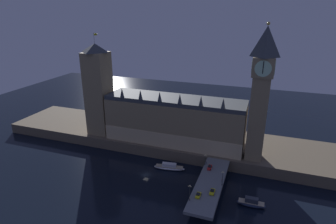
# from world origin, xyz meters

# --- Properties ---
(ground_plane) EXTENTS (400.00, 400.00, 0.00)m
(ground_plane) POSITION_xyz_m (0.00, 0.00, 0.00)
(ground_plane) COLOR black
(embankment) EXTENTS (220.00, 42.00, 6.41)m
(embankment) POSITION_xyz_m (0.00, 39.00, 3.21)
(embankment) COLOR brown
(embankment) RESTS_ON ground_plane
(parliament_hall) EXTENTS (81.10, 21.51, 32.65)m
(parliament_hall) POSITION_xyz_m (5.31, 31.08, 19.96)
(parliament_hall) COLOR #8E7A56
(parliament_hall) RESTS_ON embankment
(clock_tower) EXTENTS (10.51, 10.62, 69.58)m
(clock_tower) POSITION_xyz_m (51.50, 25.74, 43.22)
(clock_tower) COLOR #8E7A56
(clock_tower) RESTS_ON embankment
(victoria_tower) EXTENTS (13.67, 13.67, 62.28)m
(victoria_tower) POSITION_xyz_m (-43.34, 28.20, 34.65)
(victoria_tower) COLOR #8E7A56
(victoria_tower) RESTS_ON embankment
(bridge) EXTENTS (11.76, 46.00, 6.39)m
(bridge) POSITION_xyz_m (34.45, -5.00, 4.23)
(bridge) COLOR slate
(bridge) RESTS_ON ground_plane
(car_northbound_lead) EXTENTS (1.85, 4.26, 1.54)m
(car_northbound_lead) POSITION_xyz_m (31.86, 6.94, 7.10)
(car_northbound_lead) COLOR red
(car_northbound_lead) RESTS_ON bridge
(car_northbound_trail) EXTENTS (1.97, 3.97, 1.32)m
(car_northbound_trail) POSITION_xyz_m (31.86, -16.66, 7.00)
(car_northbound_trail) COLOR yellow
(car_northbound_trail) RESTS_ON bridge
(car_southbound_lead) EXTENTS (2.04, 4.05, 1.52)m
(car_southbound_lead) POSITION_xyz_m (37.04, -12.42, 7.10)
(car_southbound_lead) COLOR yellow
(car_southbound_lead) RESTS_ON bridge
(pedestrian_near_rail) EXTENTS (0.38, 0.38, 1.85)m
(pedestrian_near_rail) POSITION_xyz_m (29.28, -20.77, 7.37)
(pedestrian_near_rail) COLOR black
(pedestrian_near_rail) RESTS_ON bridge
(pedestrian_mid_walk) EXTENTS (0.38, 0.38, 1.87)m
(pedestrian_mid_walk) POSITION_xyz_m (39.63, -2.72, 7.38)
(pedestrian_mid_walk) COLOR black
(pedestrian_mid_walk) RESTS_ON bridge
(pedestrian_far_rail) EXTENTS (0.38, 0.38, 1.57)m
(pedestrian_far_rail) POSITION_xyz_m (29.28, 10.84, 7.21)
(pedestrian_far_rail) COLOR black
(pedestrian_far_rail) RESTS_ON bridge
(street_lamp_near) EXTENTS (1.34, 0.60, 6.90)m
(street_lamp_near) POSITION_xyz_m (28.88, -19.72, 10.70)
(street_lamp_near) COLOR #2D3333
(street_lamp_near) RESTS_ON bridge
(street_lamp_mid) EXTENTS (1.34, 0.60, 7.07)m
(street_lamp_mid) POSITION_xyz_m (40.03, -5.00, 10.80)
(street_lamp_mid) COLOR #2D3333
(street_lamp_mid) RESTS_ON bridge
(street_lamp_far) EXTENTS (1.34, 0.60, 5.98)m
(street_lamp_far) POSITION_xyz_m (28.88, 9.72, 10.13)
(street_lamp_far) COLOR #2D3333
(street_lamp_far) RESTS_ON bridge
(boat_upstream) EXTENTS (17.15, 6.34, 3.59)m
(boat_upstream) POSITION_xyz_m (9.63, 9.40, 1.31)
(boat_upstream) COLOR white
(boat_upstream) RESTS_ON ground_plane
(boat_downstream) EXTENTS (12.41, 4.11, 4.20)m
(boat_downstream) POSITION_xyz_m (53.46, -7.08, 1.53)
(boat_downstream) COLOR #1E2842
(boat_downstream) RESTS_ON ground_plane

